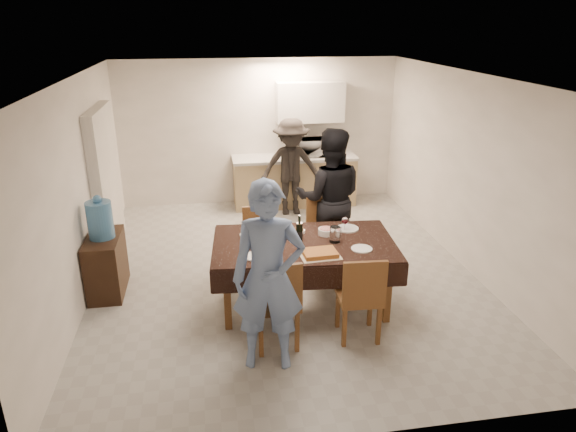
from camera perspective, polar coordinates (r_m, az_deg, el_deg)
name	(u,v)px	position (r m, az deg, el deg)	size (l,w,h in m)	color
floor	(285,272)	(7.06, -0.36, -6.25)	(5.00, 6.00, 0.02)	#A6A7A2
ceiling	(284,76)	(6.29, -0.42, 15.25)	(5.00, 6.00, 0.02)	white
wall_back	(259,132)	(9.44, -3.24, 9.25)	(5.00, 0.02, 2.60)	white
wall_front	(347,301)	(3.86, 6.60, -9.41)	(5.00, 0.02, 2.60)	white
wall_left	(80,191)	(6.67, -22.16, 2.56)	(0.02, 6.00, 2.60)	white
wall_right	(467,172)	(7.35, 19.31, 4.59)	(0.02, 6.00, 2.60)	white
stub_partition	(106,181)	(7.84, -19.60, 3.65)	(0.15, 1.40, 2.10)	silver
kitchen_base_cabinet	(294,182)	(9.43, 0.72, 3.81)	(2.20, 0.60, 0.86)	tan
kitchen_worktop	(295,158)	(9.31, 0.73, 6.48)	(2.24, 0.64, 0.05)	#B2B2AD
upper_cabinet	(310,102)	(9.30, 2.47, 12.53)	(1.20, 0.34, 0.70)	silver
dining_table	(304,245)	(5.98, 1.81, -3.24)	(2.19, 1.39, 0.82)	black
chair_near_left	(276,296)	(5.24, -1.32, -8.89)	(0.50, 0.50, 0.56)	brown
chair_near_right	(362,291)	(5.43, 8.22, -8.20)	(0.48, 0.48, 0.54)	brown
chair_far_left	(260,241)	(6.60, -3.14, -2.77)	(0.47, 0.47, 0.51)	brown
chair_far_right	(328,233)	(6.71, 4.52, -1.89)	(0.48, 0.48, 0.55)	brown
console	(106,265)	(6.82, -19.53, -5.11)	(0.40, 0.81, 0.74)	black
water_jug	(100,220)	(6.59, -20.17, -0.41)	(0.30, 0.30, 0.46)	#4E8FC9
wine_bottle	(299,228)	(5.94, 1.27, -1.36)	(0.08, 0.08, 0.32)	black
water_pitcher	(335,234)	(5.95, 5.23, -2.05)	(0.12, 0.12, 0.19)	white
savoury_tart	(320,253)	(5.63, 3.56, -4.15)	(0.43, 0.32, 0.05)	#BE7837
salad_bowl	(326,232)	(6.17, 4.24, -1.73)	(0.19, 0.19, 0.07)	white
mushroom_dish	(296,232)	(6.20, 0.87, -1.75)	(0.21, 0.21, 0.04)	white
wine_glass_a	(259,246)	(5.62, -3.21, -3.37)	(0.09, 0.09, 0.20)	white
wine_glass_b	(345,224)	(6.27, 6.33, -0.88)	(0.08, 0.08, 0.18)	white
wine_glass_c	(283,226)	(6.17, -0.53, -1.14)	(0.08, 0.08, 0.18)	white
plate_near_left	(255,256)	(5.61, -3.64, -4.48)	(0.25, 0.25, 0.01)	white
plate_near_right	(362,249)	(5.83, 8.19, -3.63)	(0.24, 0.24, 0.01)	white
plate_far_left	(250,235)	(6.16, -4.21, -2.08)	(0.26, 0.26, 0.01)	white
plate_far_right	(347,228)	(6.36, 6.62, -1.38)	(0.28, 0.28, 0.02)	white
microwave	(316,147)	(9.34, 3.11, 7.64)	(0.56, 0.38, 0.31)	silver
person_near	(268,278)	(4.89, -2.19, -6.86)	(0.70, 0.46, 1.91)	#6B86B7
person_far	(330,198)	(6.97, 4.63, 1.97)	(0.94, 0.73, 1.93)	black
person_kitchen	(291,167)	(8.87, 0.34, 5.45)	(1.09, 0.63, 1.68)	black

